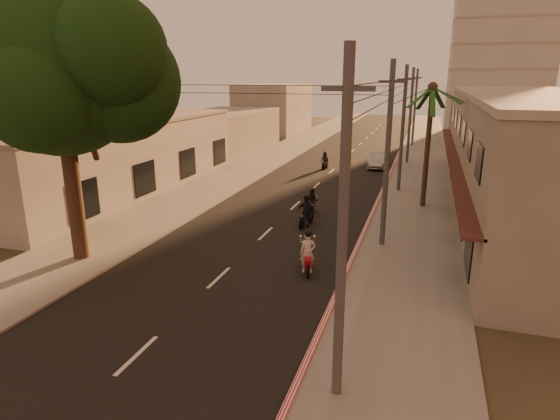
{
  "coord_description": "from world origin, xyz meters",
  "views": [
    {
      "loc": [
        7.98,
        -14.64,
        8.29
      ],
      "look_at": [
        1.42,
        6.12,
        1.99
      ],
      "focal_mm": 30.0,
      "sensor_mm": 36.0,
      "label": 1
    }
  ],
  "objects_px": {
    "scooter_red": "(308,253)",
    "parked_car": "(378,160)",
    "broadleaf_tree": "(69,70)",
    "palm_tree": "(432,95)",
    "scooter_mid_b": "(306,212)",
    "scooter_far_a": "(325,161)",
    "scooter_mid_a": "(312,202)"
  },
  "relations": [
    {
      "from": "broadleaf_tree",
      "to": "scooter_far_a",
      "type": "distance_m",
      "value": 26.56
    },
    {
      "from": "palm_tree",
      "to": "scooter_mid_b",
      "type": "relative_size",
      "value": 4.28
    },
    {
      "from": "scooter_mid_b",
      "to": "parked_car",
      "type": "relative_size",
      "value": 0.43
    },
    {
      "from": "palm_tree",
      "to": "scooter_red",
      "type": "height_order",
      "value": "palm_tree"
    },
    {
      "from": "scooter_mid_a",
      "to": "scooter_mid_b",
      "type": "distance_m",
      "value": 2.67
    },
    {
      "from": "broadleaf_tree",
      "to": "scooter_far_a",
      "type": "relative_size",
      "value": 7.28
    },
    {
      "from": "scooter_far_a",
      "to": "parked_car",
      "type": "height_order",
      "value": "scooter_far_a"
    },
    {
      "from": "palm_tree",
      "to": "scooter_far_a",
      "type": "height_order",
      "value": "palm_tree"
    },
    {
      "from": "parked_car",
      "to": "palm_tree",
      "type": "bearing_deg",
      "value": -72.46
    },
    {
      "from": "scooter_red",
      "to": "scooter_mid_b",
      "type": "relative_size",
      "value": 1.02
    },
    {
      "from": "scooter_far_a",
      "to": "palm_tree",
      "type": "bearing_deg",
      "value": -45.44
    },
    {
      "from": "scooter_red",
      "to": "scooter_mid_a",
      "type": "height_order",
      "value": "scooter_red"
    },
    {
      "from": "scooter_mid_b",
      "to": "scooter_far_a",
      "type": "bearing_deg",
      "value": 107.4
    },
    {
      "from": "broadleaf_tree",
      "to": "scooter_red",
      "type": "distance_m",
      "value": 12.7
    },
    {
      "from": "scooter_red",
      "to": "parked_car",
      "type": "distance_m",
      "value": 25.36
    },
    {
      "from": "scooter_red",
      "to": "parked_car",
      "type": "bearing_deg",
      "value": 73.6
    },
    {
      "from": "palm_tree",
      "to": "scooter_far_a",
      "type": "xyz_separation_m",
      "value": [
        -8.83,
        10.88,
        -6.41
      ]
    },
    {
      "from": "scooter_mid_a",
      "to": "scooter_mid_b",
      "type": "bearing_deg",
      "value": -91.82
    },
    {
      "from": "palm_tree",
      "to": "scooter_far_a",
      "type": "distance_m",
      "value": 15.41
    },
    {
      "from": "scooter_red",
      "to": "scooter_mid_b",
      "type": "xyz_separation_m",
      "value": [
        -1.67,
        6.16,
        -0.01
      ]
    },
    {
      "from": "scooter_red",
      "to": "scooter_mid_a",
      "type": "bearing_deg",
      "value": 86.72
    },
    {
      "from": "scooter_red",
      "to": "scooter_far_a",
      "type": "bearing_deg",
      "value": 84.73
    },
    {
      "from": "scooter_red",
      "to": "scooter_mid_b",
      "type": "bearing_deg",
      "value": 89.47
    },
    {
      "from": "broadleaf_tree",
      "to": "scooter_red",
      "type": "height_order",
      "value": "broadleaf_tree"
    },
    {
      "from": "scooter_red",
      "to": "parked_car",
      "type": "relative_size",
      "value": 0.44
    },
    {
      "from": "parked_car",
      "to": "broadleaf_tree",
      "type": "bearing_deg",
      "value": -111.48
    },
    {
      "from": "broadleaf_tree",
      "to": "scooter_mid_b",
      "type": "relative_size",
      "value": 6.32
    },
    {
      "from": "palm_tree",
      "to": "scooter_mid_a",
      "type": "bearing_deg",
      "value": -152.12
    },
    {
      "from": "scooter_mid_a",
      "to": "parked_car",
      "type": "height_order",
      "value": "scooter_mid_a"
    },
    {
      "from": "broadleaf_tree",
      "to": "scooter_mid_a",
      "type": "bearing_deg",
      "value": 52.11
    },
    {
      "from": "parked_car",
      "to": "scooter_mid_b",
      "type": "bearing_deg",
      "value": -96.36
    },
    {
      "from": "scooter_mid_a",
      "to": "parked_car",
      "type": "relative_size",
      "value": 0.38
    }
  ]
}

